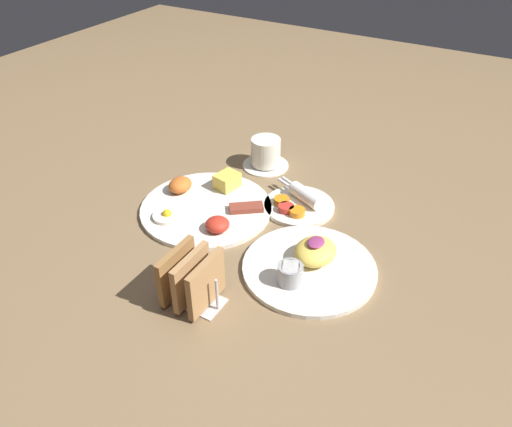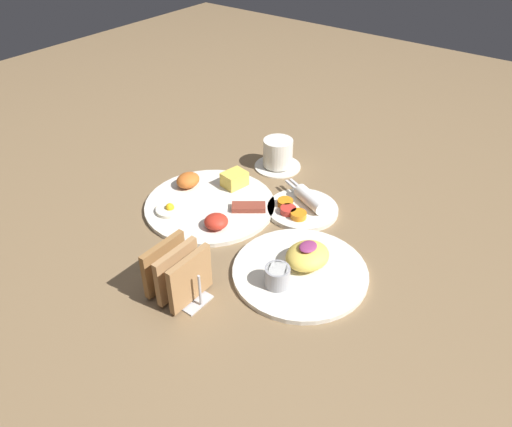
{
  "view_description": "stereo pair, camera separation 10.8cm",
  "coord_description": "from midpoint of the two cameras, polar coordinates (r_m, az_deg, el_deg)",
  "views": [
    {
      "loc": [
        -0.73,
        -0.4,
        0.66
      ],
      "look_at": [
        0.03,
        0.04,
        0.03
      ],
      "focal_mm": 35.0,
      "sensor_mm": 36.0,
      "label": 1
    },
    {
      "loc": [
        -0.67,
        -0.49,
        0.66
      ],
      "look_at": [
        0.03,
        0.04,
        0.03
      ],
      "focal_mm": 35.0,
      "sensor_mm": 36.0,
      "label": 2
    }
  ],
  "objects": [
    {
      "name": "toast_rack",
      "position": [
        0.91,
        -5.62,
        -6.99
      ],
      "size": [
        0.1,
        0.12,
        0.1
      ],
      "color": "#B7B7BC",
      "rests_on": "ground_plane"
    },
    {
      "name": "plate_condiments",
      "position": [
        1.14,
        8.06,
        0.66
      ],
      "size": [
        0.16,
        0.16,
        0.04
      ],
      "color": "silver",
      "rests_on": "ground_plane"
    },
    {
      "name": "plate_foreground",
      "position": [
        0.98,
        8.24,
        -6.28
      ],
      "size": [
        0.26,
        0.26,
        0.06
      ],
      "color": "silver",
      "rests_on": "ground_plane"
    },
    {
      "name": "coffee_cup",
      "position": [
        1.29,
        4.93,
        6.63
      ],
      "size": [
        0.12,
        0.12,
        0.08
      ],
      "color": "silver",
      "rests_on": "ground_plane"
    },
    {
      "name": "ground_plane",
      "position": [
        1.06,
        3.5,
        -3.02
      ],
      "size": [
        3.0,
        3.0,
        0.0
      ],
      "primitive_type": "plane",
      "color": "brown"
    },
    {
      "name": "plate_breakfast",
      "position": [
        1.15,
        -2.62,
        1.24
      ],
      "size": [
        0.3,
        0.3,
        0.05
      ],
      "color": "silver",
      "rests_on": "ground_plane"
    }
  ]
}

